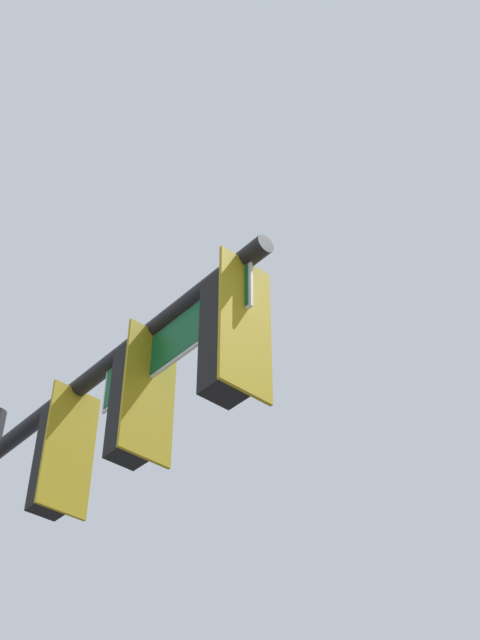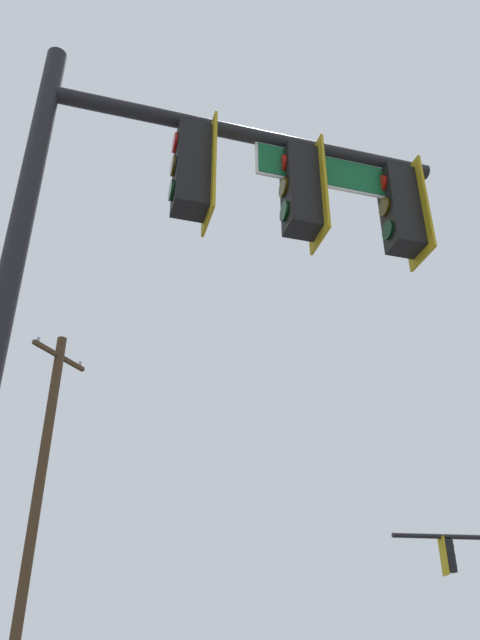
# 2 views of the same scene
# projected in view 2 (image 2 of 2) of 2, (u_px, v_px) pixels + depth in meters

# --- Properties ---
(signal_pole_near) EXTENTS (4.44, 1.23, 7.36)m
(signal_pole_near) POSITION_uv_depth(u_px,v_px,m) (214.00, 226.00, 6.26)
(signal_pole_near) COLOR black
(signal_pole_near) RESTS_ON ground_plane
(utility_pole) EXTENTS (1.21, 1.94, 10.28)m
(utility_pole) POSITION_uv_depth(u_px,v_px,m) (36.00, 504.00, 16.59)
(utility_pole) COLOR #47331E
(utility_pole) RESTS_ON ground_plane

